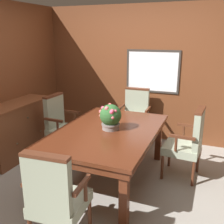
# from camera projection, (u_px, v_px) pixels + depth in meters

# --- Properties ---
(ground_plane) EXTENTS (14.00, 14.00, 0.00)m
(ground_plane) POSITION_uv_depth(u_px,v_px,m) (93.00, 181.00, 3.59)
(ground_plane) COLOR #A39E93
(wall_back) EXTENTS (7.20, 0.08, 2.45)m
(wall_back) POSITION_uv_depth(u_px,v_px,m) (135.00, 73.00, 4.91)
(wall_back) COLOR brown
(wall_back) RESTS_ON ground_plane
(dining_table) EXTENTS (1.25, 1.87, 0.72)m
(dining_table) POSITION_uv_depth(u_px,v_px,m) (108.00, 136.00, 3.49)
(dining_table) COLOR #562614
(dining_table) RESTS_ON ground_plane
(chair_head_far) EXTENTS (0.53, 0.49, 1.01)m
(chair_head_far) POSITION_uv_depth(u_px,v_px,m) (135.00, 115.00, 4.72)
(chair_head_far) COLOR #562B19
(chair_head_far) RESTS_ON ground_plane
(chair_left_far) EXTENTS (0.50, 0.54, 1.01)m
(chair_left_far) POSITION_uv_depth(u_px,v_px,m) (61.00, 123.00, 4.26)
(chair_left_far) COLOR #562B19
(chair_left_far) RESTS_ON ground_plane
(chair_head_near) EXTENTS (0.55, 0.51, 1.01)m
(chair_head_near) POSITION_uv_depth(u_px,v_px,m) (55.00, 196.00, 2.34)
(chair_head_near) COLOR #562B19
(chair_head_near) RESTS_ON ground_plane
(chair_right_far) EXTENTS (0.51, 0.55, 1.01)m
(chair_right_far) POSITION_uv_depth(u_px,v_px,m) (188.00, 141.00, 3.56)
(chair_right_far) COLOR #562B19
(chair_right_far) RESTS_ON ground_plane
(potted_plant) EXTENTS (0.30, 0.29, 0.34)m
(potted_plant) POSITION_uv_depth(u_px,v_px,m) (110.00, 117.00, 3.43)
(potted_plant) COLOR gray
(potted_plant) RESTS_ON dining_table
(sideboard_cabinet) EXTENTS (0.48, 1.31, 0.88)m
(sideboard_cabinet) POSITION_uv_depth(u_px,v_px,m) (18.00, 129.00, 4.27)
(sideboard_cabinet) COLOR brown
(sideboard_cabinet) RESTS_ON ground_plane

